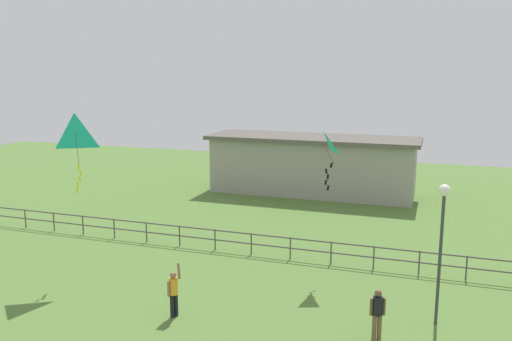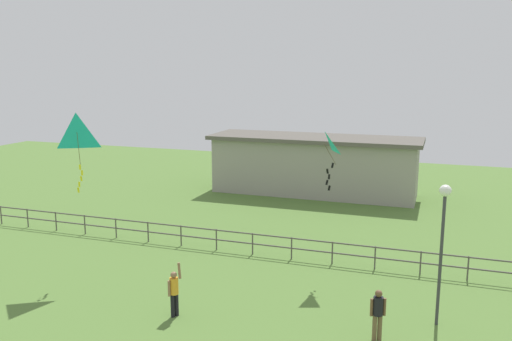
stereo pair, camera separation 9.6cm
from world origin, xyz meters
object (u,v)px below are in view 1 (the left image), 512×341
object	(u,v)px
person_5	(377,311)
person_7	(174,290)
lamppost	(442,224)
kite_4	(323,146)
kite_0	(76,134)

from	to	relation	value
person_5	person_7	size ratio (longest dim) A/B	0.88
lamppost	kite_4	size ratio (longest dim) A/B	1.99
person_7	kite_4	xyz separation A→B (m)	(3.63, 5.39, 4.10)
person_5	kite_0	size ratio (longest dim) A/B	0.52
person_5	person_7	world-z (taller)	person_7
person_7	lamppost	bearing A→B (deg)	15.50
lamppost	person_7	bearing A→B (deg)	-164.50
lamppost	kite_4	bearing A→B (deg)	143.92
person_5	kite_0	bearing A→B (deg)	173.26
lamppost	kite_0	distance (m)	13.06
lamppost	person_5	world-z (taller)	lamppost
person_5	kite_4	bearing A→B (deg)	119.52
person_7	kite_0	size ratio (longest dim) A/B	0.59
lamppost	kite_4	world-z (taller)	kite_4
lamppost	kite_0	xyz separation A→B (m)	(-12.87, -0.29, 2.25)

